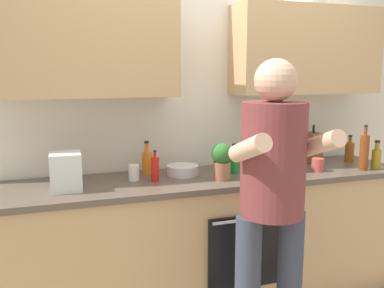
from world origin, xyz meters
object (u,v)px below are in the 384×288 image
object	(u,v)px
bottle_hotsauce	(155,169)
bottle_oil	(376,158)
potted_herb	(222,160)
bottle_soda	(234,162)
bottle_juice	(147,162)
bottle_syrup	(349,151)
grocery_bag_produce	(66,172)
cup_coffee	(134,173)
bottle_water	(285,161)
knife_block	(313,147)
person_standing	(273,191)
cup_ceramic	(318,165)
cup_tea	(248,161)
mixing_bowl	(183,170)
bottle_vinegar	(364,152)

from	to	relation	value
bottle_hotsauce	bottle_oil	distance (m)	1.65
potted_herb	bottle_soda	bearing A→B (deg)	42.74
bottle_oil	potted_herb	distance (m)	1.21
bottle_juice	bottle_syrup	bearing A→B (deg)	-3.54
grocery_bag_produce	potted_herb	bearing A→B (deg)	-4.02
grocery_bag_produce	cup_coffee	bearing A→B (deg)	12.91
bottle_water	knife_block	xyz separation A→B (m)	(0.38, 0.21, 0.04)
cup_coffee	grocery_bag_produce	distance (m)	0.45
bottle_juice	grocery_bag_produce	bearing A→B (deg)	-157.22
bottle_water	potted_herb	bearing A→B (deg)	-171.68
bottle_hotsauce	potted_herb	distance (m)	0.45
bottle_oil	cup_coffee	distance (m)	1.79
person_standing	bottle_water	xyz separation A→B (m)	(0.51, 0.71, -0.02)
cup_ceramic	knife_block	size ratio (longest dim) A/B	0.32
bottle_soda	cup_coffee	bearing A→B (deg)	177.69
cup_tea	mixing_bowl	bearing A→B (deg)	-176.41
bottle_syrup	bottle_vinegar	distance (m)	0.30
bottle_soda	knife_block	xyz separation A→B (m)	(0.75, 0.14, 0.04)
person_standing	mixing_bowl	xyz separation A→B (m)	(-0.23, 0.84, -0.06)
bottle_hotsauce	cup_coffee	distance (m)	0.15
bottle_syrup	bottle_water	xyz separation A→B (m)	(-0.67, -0.12, -0.01)
bottle_syrup	bottle_juice	xyz separation A→B (m)	(-1.64, 0.10, 0.01)
bottle_syrup	bottle_soda	size ratio (longest dim) A/B	1.02
potted_herb	grocery_bag_produce	world-z (taller)	potted_herb
bottle_soda	cup_tea	size ratio (longest dim) A/B	1.94
cup_tea	cup_ceramic	world-z (taller)	cup_tea
bottle_water	cup_ceramic	bearing A→B (deg)	-19.28
mixing_bowl	grocery_bag_produce	xyz separation A→B (m)	(-0.79, -0.13, 0.08)
bottle_vinegar	bottle_hotsauce	xyz separation A→B (m)	(-1.53, 0.18, -0.05)
person_standing	bottle_oil	bearing A→B (deg)	25.15
person_standing	cup_coffee	world-z (taller)	person_standing
bottle_syrup	bottle_vinegar	xyz separation A→B (m)	(-0.10, -0.27, 0.05)
bottle_soda	bottle_hotsauce	world-z (taller)	bottle_soda
bottle_water	bottle_hotsauce	size ratio (longest dim) A/B	0.92
bottle_soda	potted_herb	distance (m)	0.21
bottle_soda	potted_herb	bearing A→B (deg)	-137.26
bottle_juice	bottle_water	bearing A→B (deg)	-13.04
bottle_juice	mixing_bowl	world-z (taller)	bottle_juice
bottle_water	bottle_juice	distance (m)	1.00
bottle_water	bottle_juice	xyz separation A→B (m)	(-0.97, 0.23, 0.01)
bottle_water	bottle_oil	bearing A→B (deg)	-12.86
bottle_hotsauce	grocery_bag_produce	xyz separation A→B (m)	(-0.56, -0.03, 0.03)
bottle_water	person_standing	bearing A→B (deg)	-125.44
mixing_bowl	grocery_bag_produce	size ratio (longest dim) A/B	0.96
person_standing	bottle_water	world-z (taller)	person_standing
person_standing	potted_herb	size ratio (longest dim) A/B	6.78
knife_block	bottle_vinegar	bearing A→B (deg)	-61.77
cup_tea	bottle_vinegar	bearing A→B (deg)	-21.61
potted_herb	bottle_vinegar	bearing A→B (deg)	-3.81
bottle_syrup	mixing_bowl	bearing A→B (deg)	179.86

